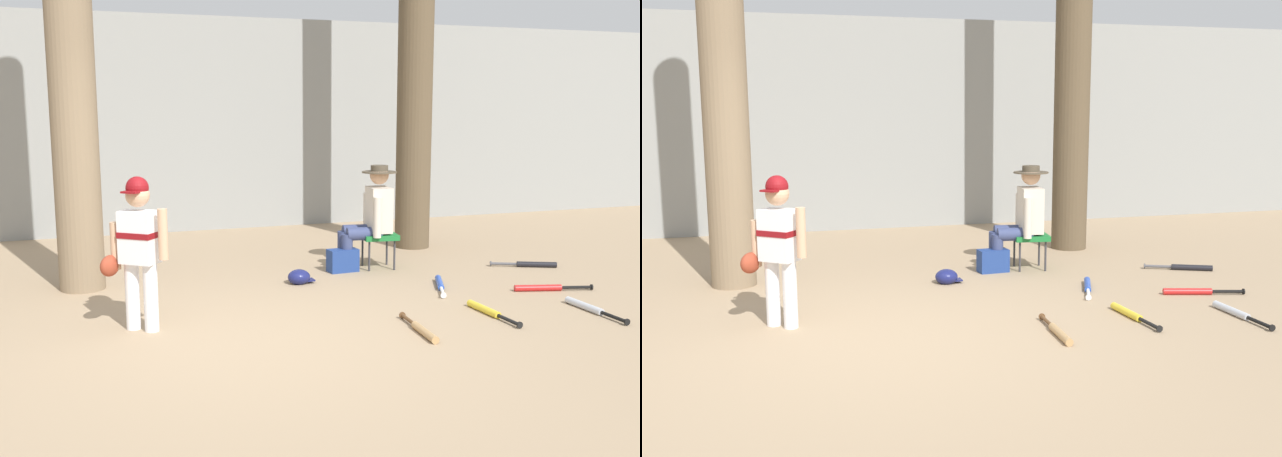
% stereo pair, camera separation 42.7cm
% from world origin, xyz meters
% --- Properties ---
extents(ground_plane, '(60.00, 60.00, 0.00)m').
position_xyz_m(ground_plane, '(0.00, 0.00, 0.00)').
color(ground_plane, '#9E8466').
extents(concrete_back_wall, '(18.00, 0.36, 3.18)m').
position_xyz_m(concrete_back_wall, '(0.00, 5.67, 1.59)').
color(concrete_back_wall, gray).
rests_on(concrete_back_wall, ground).
extents(tree_near_player, '(0.72, 0.72, 5.67)m').
position_xyz_m(tree_near_player, '(-1.19, 2.31, 2.46)').
color(tree_near_player, '#7F6B51').
rests_on(tree_near_player, ground).
extents(tree_behind_spectator, '(0.78, 0.78, 6.07)m').
position_xyz_m(tree_behind_spectator, '(3.06, 3.24, 2.62)').
color(tree_behind_spectator, brown).
rests_on(tree_behind_spectator, ground).
extents(young_ballplayer, '(0.59, 0.41, 1.31)m').
position_xyz_m(young_ballplayer, '(-0.78, 0.66, 0.74)').
color(young_ballplayer, white).
rests_on(young_ballplayer, ground).
extents(folding_stool, '(0.45, 0.45, 0.41)m').
position_xyz_m(folding_stool, '(2.10, 2.20, 0.36)').
color(folding_stool, '#196B2D').
rests_on(folding_stool, ground).
extents(seated_spectator, '(0.67, 0.54, 1.20)m').
position_xyz_m(seated_spectator, '(2.00, 2.21, 0.64)').
color(seated_spectator, navy).
rests_on(seated_spectator, ground).
extents(handbag_beside_stool, '(0.35, 0.20, 0.26)m').
position_xyz_m(handbag_beside_stool, '(1.64, 2.16, 0.13)').
color(handbag_beside_stool, navy).
rests_on(handbag_beside_stool, ground).
extents(bat_red_barrel, '(0.80, 0.28, 0.07)m').
position_xyz_m(bat_red_barrel, '(3.26, 0.64, 0.03)').
color(bat_red_barrel, red).
rests_on(bat_red_barrel, ground).
extents(bat_yellow_trainer, '(0.09, 0.77, 0.07)m').
position_xyz_m(bat_yellow_trainer, '(2.25, 0.09, 0.03)').
color(bat_yellow_trainer, yellow).
rests_on(bat_yellow_trainer, ground).
extents(bat_blue_youth, '(0.37, 0.71, 0.07)m').
position_xyz_m(bat_blue_youth, '(2.33, 1.13, 0.03)').
color(bat_blue_youth, '#2347AD').
rests_on(bat_blue_youth, ground).
extents(bat_black_composite, '(0.72, 0.38, 0.07)m').
position_xyz_m(bat_black_composite, '(3.81, 1.63, 0.03)').
color(bat_black_composite, black).
rests_on(bat_black_composite, ground).
extents(bat_aluminum_silver, '(0.07, 0.80, 0.07)m').
position_xyz_m(bat_aluminum_silver, '(3.19, -0.13, 0.03)').
color(bat_aluminum_silver, '#B7BCC6').
rests_on(bat_aluminum_silver, ground).
extents(bat_wood_tan, '(0.12, 0.75, 0.07)m').
position_xyz_m(bat_wood_tan, '(1.42, -0.23, 0.03)').
color(bat_wood_tan, tan).
rests_on(bat_wood_tan, ground).
extents(batting_helmet_navy, '(0.29, 0.22, 0.17)m').
position_xyz_m(batting_helmet_navy, '(0.99, 1.77, 0.07)').
color(batting_helmet_navy, navy).
rests_on(batting_helmet_navy, ground).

